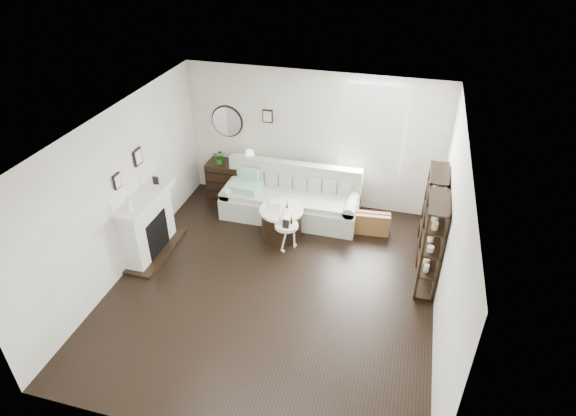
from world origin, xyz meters
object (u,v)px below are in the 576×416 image
(dresser, at_px, (236,180))
(pedestal_table, at_px, (286,226))
(sofa, at_px, (291,200))
(drum_table, at_px, (282,222))

(dresser, bearing_deg, pedestal_table, -44.05)
(sofa, xyz_separation_m, drum_table, (0.00, -0.68, -0.05))
(sofa, relative_size, drum_table, 3.27)
(dresser, bearing_deg, sofa, -16.88)
(sofa, distance_m, drum_table, 0.68)
(dresser, distance_m, pedestal_table, 2.05)
(drum_table, height_order, pedestal_table, drum_table)
(drum_table, distance_m, pedestal_table, 0.44)
(dresser, relative_size, pedestal_table, 2.28)
(drum_table, relative_size, pedestal_table, 1.59)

